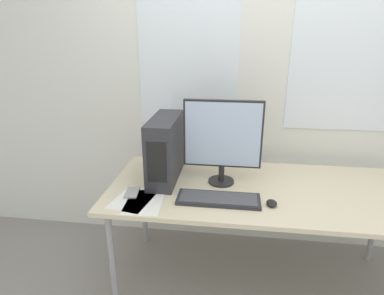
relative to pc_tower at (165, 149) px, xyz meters
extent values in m
cube|color=silver|center=(0.64, 0.50, 0.40)|extent=(8.00, 0.06, 2.70)
cube|color=white|center=(0.09, 0.46, 0.60)|extent=(0.74, 0.01, 1.10)
cube|color=white|center=(1.19, 0.46, 0.60)|extent=(0.74, 0.01, 1.10)
cube|color=beige|center=(0.64, -0.07, -0.23)|extent=(1.95, 0.87, 0.03)
cylinder|color=#99999E|center=(-0.26, -0.42, -0.60)|extent=(0.04, 0.04, 0.71)
cylinder|color=#99999E|center=(-0.26, 0.29, -0.60)|extent=(0.04, 0.04, 0.71)
cylinder|color=#99999E|center=(1.53, 0.29, -0.60)|extent=(0.04, 0.04, 0.71)
cube|color=#2D2D33|center=(0.00, 0.00, 0.00)|extent=(0.17, 0.48, 0.42)
cube|color=black|center=(0.00, -0.24, 0.00)|extent=(0.12, 0.00, 0.25)
cylinder|color=black|center=(0.38, -0.02, -0.20)|extent=(0.17, 0.17, 0.02)
cylinder|color=black|center=(0.38, -0.02, -0.14)|extent=(0.04, 0.04, 0.11)
cube|color=black|center=(0.38, -0.02, 0.12)|extent=(0.50, 0.03, 0.43)
cube|color=silver|center=(0.38, -0.04, 0.12)|extent=(0.47, 0.00, 0.41)
cube|color=#28282D|center=(0.37, -0.27, -0.20)|extent=(0.49, 0.18, 0.02)
cube|color=#47474C|center=(0.37, -0.27, -0.19)|extent=(0.45, 0.15, 0.00)
ellipsoid|color=black|center=(0.68, -0.28, -0.20)|extent=(0.06, 0.08, 0.03)
cube|color=#99999E|center=(-0.16, -0.25, -0.21)|extent=(0.09, 0.15, 0.01)
cube|color=white|center=(-0.13, -0.32, -0.21)|extent=(0.26, 0.33, 0.00)
cube|color=white|center=(-0.06, -0.35, -0.21)|extent=(0.23, 0.31, 0.00)
camera|label=1|loc=(0.44, -1.95, 0.73)|focal=30.00mm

